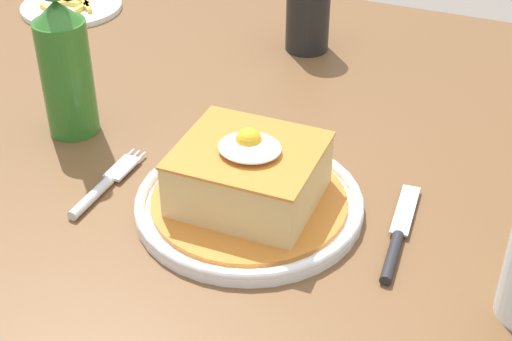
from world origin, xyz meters
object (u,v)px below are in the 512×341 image
at_px(beer_bottle_green, 64,60).
at_px(fork, 102,188).
at_px(soda_can, 308,11).
at_px(knife, 396,243).
at_px(side_plate_fries, 71,7).
at_px(main_plate, 249,203).

bearing_deg(beer_bottle_green, fork, -44.85).
bearing_deg(beer_bottle_green, soda_can, 59.64).
distance_m(knife, side_plate_fries, 0.77).
bearing_deg(soda_can, side_plate_fries, -178.58).
distance_m(main_plate, knife, 0.17).
xyz_separation_m(knife, side_plate_fries, (-0.66, 0.40, -0.00)).
relative_size(main_plate, knife, 1.53).
bearing_deg(beer_bottle_green, knife, -9.20).
relative_size(knife, beer_bottle_green, 0.62).
height_order(soda_can, side_plate_fries, soda_can).
distance_m(fork, soda_can, 0.45).
relative_size(knife, soda_can, 1.34).
height_order(main_plate, fork, main_plate).
xyz_separation_m(fork, beer_bottle_green, (-0.10, 0.10, 0.09)).
bearing_deg(main_plate, beer_bottle_green, 165.63).
height_order(fork, side_plate_fries, side_plate_fries).
bearing_deg(fork, beer_bottle_green, 135.15).
height_order(main_plate, knife, main_plate).
xyz_separation_m(beer_bottle_green, side_plate_fries, (-0.22, 0.33, -0.09)).
bearing_deg(side_plate_fries, main_plate, -38.77).
relative_size(main_plate, soda_can, 2.04).
bearing_deg(soda_can, beer_bottle_green, -120.36).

